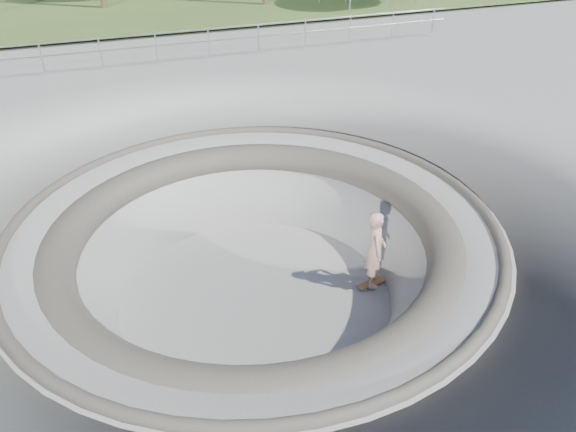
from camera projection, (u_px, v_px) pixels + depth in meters
name	position (u px, v px, depth m)	size (l,w,h in m)	color
ground	(253.00, 225.00, 11.67)	(180.00, 180.00, 0.00)	gray
skate_bowl	(256.00, 293.00, 12.63)	(14.00, 14.00, 4.10)	gray
distant_hills	(133.00, 11.00, 62.05)	(103.20, 45.00, 28.60)	olive
safety_railing	(156.00, 46.00, 20.87)	(25.00, 0.06, 1.03)	#92959A
skateboard	(372.00, 283.00, 12.96)	(0.77, 0.34, 0.08)	olive
skater	(375.00, 249.00, 12.46)	(0.68, 0.45, 1.87)	tan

